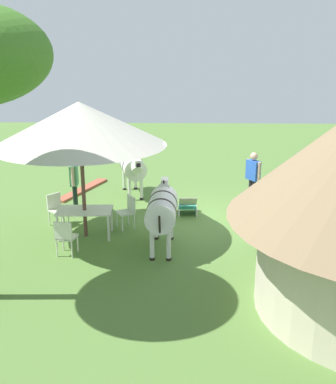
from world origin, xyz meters
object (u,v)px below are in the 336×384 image
object	(u,v)px
patio_chair_near_lawn	(56,207)
zebra_nearest_camera	(162,208)
patio_chair_east_end	(128,210)
shade_umbrella	(80,124)
patio_dining_table	(85,213)
zebra_toward_hut	(322,184)
standing_watcher	(253,174)
striped_lounge_chair	(188,206)
guest_beside_umbrella	(74,179)
patio_chair_near_hut	(65,236)
zebra_by_umbrella	(132,166)

from	to	relation	value
patio_chair_near_lawn	zebra_nearest_camera	distance (m)	3.42
patio_chair_near_lawn	patio_chair_east_end	bearing A→B (deg)	125.45
shade_umbrella	patio_chair_near_lawn	distance (m)	2.77
patio_dining_table	zebra_toward_hut	xyz separation A→B (m)	(-6.67, -1.84, 0.28)
patio_chair_near_lawn	zebra_nearest_camera	size ratio (longest dim) A/B	0.39
patio_chair_near_lawn	standing_watcher	size ratio (longest dim) A/B	0.52
striped_lounge_chair	zebra_nearest_camera	world-z (taller)	zebra_nearest_camera
standing_watcher	striped_lounge_chair	distance (m)	2.33
guest_beside_umbrella	zebra_nearest_camera	distance (m)	3.79
shade_umbrella	patio_chair_near_hut	xyz separation A→B (m)	(0.23, 1.22, -2.47)
patio_chair_near_lawn	patio_chair_near_hut	xyz separation A→B (m)	(-0.73, 2.01, 0.00)
patio_chair_near_lawn	striped_lounge_chair	bearing A→B (deg)	143.53
patio_chair_east_end	zebra_by_umbrella	size ratio (longest dim) A/B	0.40
zebra_toward_hut	shade_umbrella	bearing A→B (deg)	174.13
guest_beside_umbrella	zebra_toward_hut	xyz separation A→B (m)	(-7.35, 0.05, -0.10)
patio_chair_east_end	striped_lounge_chair	xyz separation A→B (m)	(-1.66, -1.07, -0.26)
shade_umbrella	zebra_nearest_camera	size ratio (longest dim) A/B	1.85
shade_umbrella	patio_chair_near_hut	size ratio (longest dim) A/B	4.80
shade_umbrella	guest_beside_umbrella	size ratio (longest dim) A/B	2.52
shade_umbrella	patio_chair_near_hut	distance (m)	2.77
patio_chair_east_end	standing_watcher	world-z (taller)	standing_watcher
guest_beside_umbrella	zebra_nearest_camera	world-z (taller)	guest_beside_umbrella
shade_umbrella	patio_chair_east_end	size ratio (longest dim) A/B	4.80
patio_dining_table	zebra_by_umbrella	distance (m)	3.73
patio_chair_east_end	zebra_nearest_camera	size ratio (longest dim) A/B	0.39
patio_dining_table	zebra_toward_hut	distance (m)	6.93
guest_beside_umbrella	striped_lounge_chair	world-z (taller)	guest_beside_umbrella
patio_chair_near_hut	zebra_toward_hut	distance (m)	7.57
patio_chair_near_hut	zebra_toward_hut	bearing A→B (deg)	34.57
patio_dining_table	patio_chair_east_end	distance (m)	1.25
striped_lounge_chair	patio_chair_near_hut	bearing A→B (deg)	-136.61
standing_watcher	zebra_toward_hut	distance (m)	2.05
patio_dining_table	striped_lounge_chair	world-z (taller)	patio_dining_table
patio_chair_east_end	patio_chair_near_hut	distance (m)	2.28
patio_dining_table	zebra_by_umbrella	xyz separation A→B (m)	(-0.89, -3.61, 0.37)
shade_umbrella	zebra_toward_hut	size ratio (longest dim) A/B	2.18
shade_umbrella	zebra_by_umbrella	xyz separation A→B (m)	(-0.89, -3.61, -1.97)
patio_dining_table	patio_chair_near_lawn	xyz separation A→B (m)	(0.96, -0.79, -0.13)
zebra_by_umbrella	zebra_toward_hut	distance (m)	6.04
patio_chair_east_end	standing_watcher	size ratio (longest dim) A/B	0.52
patio_chair_near_hut	zebra_by_umbrella	distance (m)	4.99
patio_chair_near_hut	patio_chair_east_end	bearing A→B (deg)	66.09
patio_chair_near_hut	zebra_by_umbrella	xyz separation A→B (m)	(-1.12, -4.83, 0.50)
zebra_by_umbrella	zebra_toward_hut	bearing A→B (deg)	148.25
patio_dining_table	zebra_toward_hut	world-z (taller)	zebra_toward_hut
patio_chair_east_end	zebra_by_umbrella	bearing A→B (deg)	-28.34
patio_chair_near_hut	zebra_nearest_camera	bearing A→B (deg)	22.99
shade_umbrella	patio_chair_near_hut	bearing A→B (deg)	79.40
patio_dining_table	zebra_nearest_camera	xyz separation A→B (m)	(-2.06, 0.72, 0.40)
patio_chair_east_end	patio_chair_near_lawn	world-z (taller)	same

